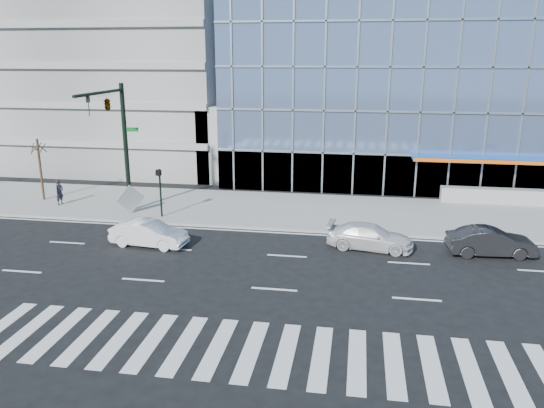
{
  "coord_description": "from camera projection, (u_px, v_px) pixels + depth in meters",
  "views": [
    {
      "loc": [
        3.34,
        -24.8,
        9.78
      ],
      "look_at": [
        -1.26,
        3.0,
        1.84
      ],
      "focal_mm": 35.0,
      "sensor_mm": 36.0,
      "label": 1
    }
  ],
  "objects": [
    {
      "name": "ground",
      "position": [
        287.0,
        256.0,
        26.73
      ],
      "size": [
        160.0,
        160.0,
        0.0
      ],
      "primitive_type": "plane",
      "color": "black",
      "rests_on": "ground"
    },
    {
      "name": "pedestrian",
      "position": [
        60.0,
        192.0,
        35.15
      ],
      "size": [
        0.52,
        0.69,
        1.7
      ],
      "primitive_type": "imported",
      "rotation": [
        0.0,
        0.0,
        1.38
      ],
      "color": "black",
      "rests_on": "sidewalk"
    },
    {
      "name": "traffic_signal",
      "position": [
        113.0,
        119.0,
        31.12
      ],
      "size": [
        1.14,
        5.74,
        8.0
      ],
      "color": "black",
      "rests_on": "sidewalk"
    },
    {
      "name": "ped_signal_post",
      "position": [
        160.0,
        185.0,
        32.18
      ],
      "size": [
        0.3,
        0.33,
        3.0
      ],
      "color": "black",
      "rests_on": "sidewalk"
    },
    {
      "name": "sidewalk",
      "position": [
        304.0,
        210.0,
        34.3
      ],
      "size": [
        120.0,
        8.0,
        0.15
      ],
      "primitive_type": "cube",
      "color": "gray",
      "rests_on": "ground"
    },
    {
      "name": "tilted_panel",
      "position": [
        131.0,
        199.0,
        33.24
      ],
      "size": [
        1.39,
        1.3,
        1.84
      ],
      "primitive_type": "cube",
      "rotation": [
        0.0,
        0.77,
        0.75
      ],
      "color": "#A9A9A9",
      "rests_on": "sidewalk"
    },
    {
      "name": "theatre_building",
      "position": [
        483.0,
        81.0,
        47.18
      ],
      "size": [
        42.0,
        26.0,
        15.0
      ],
      "primitive_type": "cube",
      "color": "#708ABB",
      "rests_on": "ground"
    },
    {
      "name": "ramp_block",
      "position": [
        245.0,
        140.0,
        43.95
      ],
      "size": [
        6.0,
        8.0,
        6.0
      ],
      "primitive_type": "cube",
      "color": "gray",
      "rests_on": "ground"
    },
    {
      "name": "parking_garage",
      "position": [
        122.0,
        53.0,
        51.85
      ],
      "size": [
        24.0,
        24.0,
        20.0
      ],
      "primitive_type": "cube",
      "color": "gray",
      "rests_on": "ground"
    },
    {
      "name": "street_tree_near",
      "position": [
        38.0,
        147.0,
        35.65
      ],
      "size": [
        1.1,
        1.1,
        4.23
      ],
      "color": "#332319",
      "rests_on": "sidewalk"
    },
    {
      "name": "white_suv",
      "position": [
        370.0,
        237.0,
        27.61
      ],
      "size": [
        4.67,
        2.4,
        1.3
      ],
      "primitive_type": "imported",
      "rotation": [
        0.0,
        0.0,
        1.44
      ],
      "color": "silver",
      "rests_on": "ground"
    },
    {
      "name": "white_sedan",
      "position": [
        149.0,
        234.0,
        28.01
      ],
      "size": [
        4.22,
        1.85,
        1.35
      ],
      "primitive_type": "imported",
      "rotation": [
        0.0,
        0.0,
        1.47
      ],
      "color": "silver",
      "rests_on": "ground"
    },
    {
      "name": "dark_sedan",
      "position": [
        491.0,
        242.0,
        26.66
      ],
      "size": [
        4.39,
        1.82,
        1.41
      ],
      "primitive_type": "imported",
      "rotation": [
        0.0,
        0.0,
        1.65
      ],
      "color": "black",
      "rests_on": "ground"
    }
  ]
}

